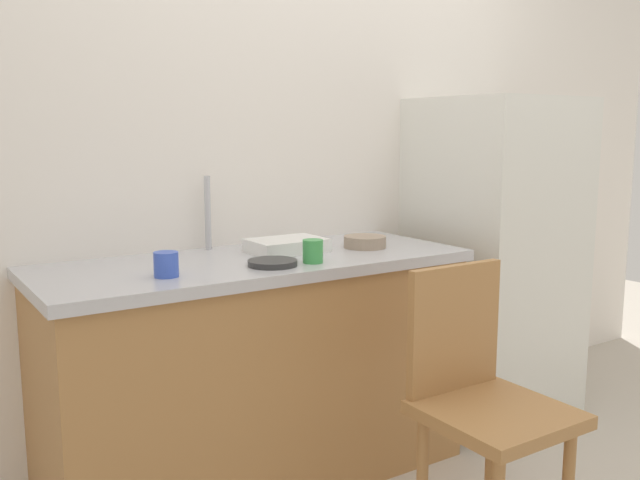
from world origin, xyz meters
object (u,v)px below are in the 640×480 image
(refrigerator, at_px, (493,258))
(hotplate, at_px, (273,263))
(dish_tray, at_px, (287,245))
(chair, at_px, (481,399))
(cup_blue, at_px, (166,264))
(cup_green, at_px, (313,251))
(terracotta_bowl, at_px, (365,242))

(refrigerator, bearing_deg, hotplate, -172.96)
(refrigerator, relative_size, dish_tray, 5.15)
(chair, bearing_deg, cup_blue, 138.19)
(cup_green, bearing_deg, dish_tray, 81.83)
(terracotta_bowl, height_order, cup_blue, cup_blue)
(chair, distance_m, hotplate, 0.81)
(dish_tray, bearing_deg, cup_green, -98.17)
(refrigerator, relative_size, cup_green, 17.73)
(dish_tray, bearing_deg, refrigerator, -2.97)
(refrigerator, distance_m, cup_blue, 1.63)
(chair, xyz_separation_m, cup_green, (-0.22, 0.60, 0.39))
(terracotta_bowl, bearing_deg, chair, -99.18)
(refrigerator, distance_m, hotplate, 1.26)
(cup_blue, bearing_deg, refrigerator, 4.58)
(dish_tray, distance_m, hotplate, 0.28)
(dish_tray, distance_m, cup_blue, 0.58)
(chair, xyz_separation_m, hotplate, (-0.36, 0.63, 0.35))
(dish_tray, height_order, hotplate, dish_tray)
(cup_green, height_order, cup_blue, cup_green)
(dish_tray, xyz_separation_m, cup_blue, (-0.55, -0.18, 0.01))
(chair, relative_size, hotplate, 5.24)
(hotplate, bearing_deg, chair, -59.96)
(hotplate, distance_m, cup_blue, 0.37)
(hotplate, relative_size, cup_green, 2.09)
(dish_tray, bearing_deg, hotplate, -130.53)
(refrigerator, distance_m, terracotta_bowl, 0.77)
(hotplate, xyz_separation_m, cup_blue, (-0.37, 0.02, 0.03))
(dish_tray, bearing_deg, chair, -77.50)
(terracotta_bowl, height_order, cup_green, cup_green)
(chair, relative_size, cup_green, 10.94)
(dish_tray, xyz_separation_m, terracotta_bowl, (0.31, -0.08, -0.00))
(cup_green, distance_m, cup_blue, 0.52)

